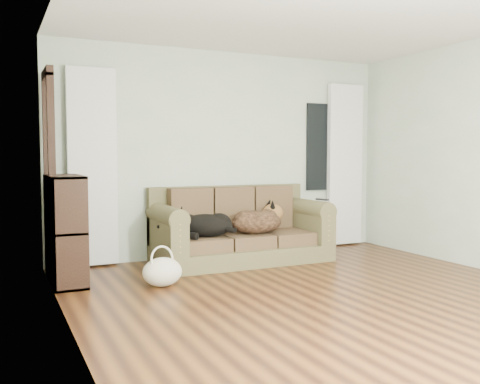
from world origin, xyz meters
name	(u,v)px	position (x,y,z in m)	size (l,w,h in m)	color
floor	(340,302)	(0.00, 0.00, 0.00)	(5.00, 5.00, 0.00)	black
ceiling	(344,0)	(0.00, 0.00, 2.60)	(5.00, 5.00, 0.00)	white
wall_back	(226,154)	(0.00, 2.50, 1.30)	(4.50, 0.04, 2.60)	silver
wall_left	(71,154)	(-2.25, 0.00, 1.30)	(0.04, 5.00, 2.60)	silver
curtain_left	(92,167)	(-1.70, 2.42, 1.15)	(0.55, 0.08, 2.25)	white
curtain_right	(345,165)	(1.80, 2.42, 1.15)	(0.55, 0.08, 2.25)	white
window_pane	(322,147)	(1.45, 2.47, 1.40)	(0.50, 0.03, 1.20)	black
door_casing	(50,178)	(-2.20, 2.05, 1.05)	(0.07, 0.60, 2.10)	black
sofa	(242,225)	(-0.03, 1.97, 0.45)	(2.08, 0.90, 0.85)	#4E4B34
dog_black_lab	(202,225)	(-0.56, 1.91, 0.48)	(0.63, 0.44, 0.27)	black
dog_shepherd	(258,221)	(0.16, 1.90, 0.49)	(0.70, 0.49, 0.31)	black
tv_remote	(322,199)	(1.02, 1.81, 0.73)	(0.05, 0.18, 0.02)	black
tote_bag	(162,270)	(-1.26, 1.19, 0.16)	(0.39, 0.30, 0.29)	beige
bookshelf	(65,233)	(-2.09, 1.77, 0.50)	(0.33, 0.87, 1.09)	black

